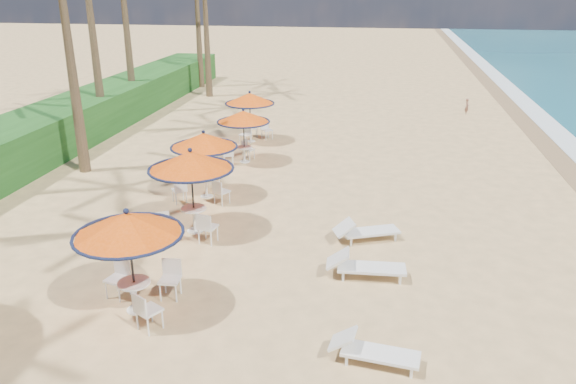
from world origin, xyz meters
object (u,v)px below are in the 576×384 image
lounger_far (364,231)px  station_0 (131,237)px  station_4 (251,105)px  station_2 (204,149)px  station_1 (190,169)px  lounger_mid (363,266)px  lounger_near (371,350)px  station_3 (243,121)px

lounger_far → station_0: bearing=-160.3°
station_4 → lounger_far: station_4 is taller
station_4 → station_2: bearing=-89.3°
station_0 → station_1: (-0.10, 4.24, 0.14)m
station_1 → lounger_mid: (5.11, -1.88, -1.65)m
lounger_mid → station_1: bearing=156.6°
lounger_near → station_3: bearing=122.0°
station_1 → station_4: size_ratio=1.10×
station_1 → station_4: bearing=93.4°
lounger_mid → lounger_far: 2.16m
lounger_near → lounger_mid: lounger_mid is taller
station_2 → station_3: (0.33, 4.08, -0.02)m
lounger_far → station_1: bearing=160.4°
station_2 → lounger_far: (5.55, -2.59, -1.42)m
station_1 → station_2: station_1 is taller
station_0 → lounger_far: size_ratio=1.27×
station_3 → lounger_mid: station_3 is taller
station_1 → lounger_far: station_1 is taller
station_0 → station_2: bearing=94.9°
station_2 → lounger_far: 6.29m
station_3 → lounger_near: station_3 is taller
station_1 → lounger_mid: 5.69m
station_3 → lounger_far: size_ratio=1.13×
station_1 → station_2: 2.93m
lounger_near → lounger_mid: size_ratio=0.90×
station_2 → station_4: 7.25m
station_0 → station_2: size_ratio=1.05×
station_1 → lounger_mid: station_1 is taller
lounger_mid → lounger_near: bearing=-88.1°
lounger_near → lounger_mid: bearing=102.6°
station_3 → lounger_near: (5.59, -12.22, -1.42)m
station_2 → lounger_far: station_2 is taller
lounger_far → station_2: bearing=132.2°
station_0 → station_4: (-0.71, 14.37, -0.11)m
station_0 → lounger_mid: size_ratio=1.24×
station_0 → lounger_mid: station_0 is taller
station_2 → station_0: bearing=-85.1°
station_1 → lounger_near: bearing=-44.2°
station_0 → station_3: 11.20m
station_3 → station_4: (-0.42, 3.17, 0.01)m
station_2 → lounger_near: size_ratio=1.31×
station_0 → lounger_near: (5.31, -1.02, -1.55)m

